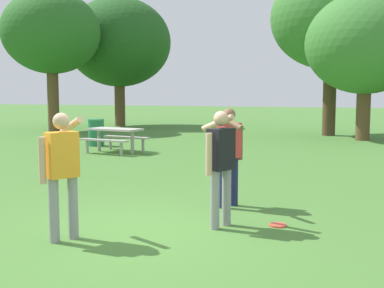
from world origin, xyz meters
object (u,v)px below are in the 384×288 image
object	(u,v)px
picnic_table_near	(115,135)
trash_can_beside_table	(96,132)
tree_tall_left	(51,33)
tree_broad_center	(119,43)
tree_far_right	(332,18)
person_bystander	(220,160)
tree_slender_mid	(366,43)
person_thrower	(62,166)
frisbee	(278,225)
person_catcher	(229,150)

from	to	relation	value
picnic_table_near	trash_can_beside_table	xyz separation A→B (m)	(-1.59, 1.46, -0.08)
picnic_table_near	tree_tall_left	size ratio (longest dim) A/B	0.28
picnic_table_near	tree_tall_left	world-z (taller)	tree_tall_left
trash_can_beside_table	tree_broad_center	xyz separation A→B (m)	(-4.23, 9.48, 4.22)
tree_broad_center	tree_far_right	distance (m)	11.90
person_bystander	tree_far_right	world-z (taller)	tree_far_right
tree_far_right	tree_slender_mid	size ratio (longest dim) A/B	1.27
tree_broad_center	tree_slender_mid	world-z (taller)	tree_broad_center
person_thrower	tree_broad_center	bearing A→B (deg)	116.78
frisbee	person_bystander	bearing A→B (deg)	-156.75
trash_can_beside_table	person_bystander	bearing A→B (deg)	-49.77
trash_can_beside_table	tree_far_right	xyz separation A→B (m)	(7.46, 7.30, 4.65)
tree_far_right	trash_can_beside_table	bearing A→B (deg)	-135.64
person_thrower	tree_tall_left	bearing A→B (deg)	126.53
person_bystander	trash_can_beside_table	distance (m)	11.21
person_thrower	trash_can_beside_table	bearing A→B (deg)	119.33
person_catcher	tree_tall_left	xyz separation A→B (m)	(-12.48, 12.34, 3.83)
person_thrower	tree_tall_left	distance (m)	18.85
tree_broad_center	tree_far_right	size ratio (longest dim) A/B	0.97
tree_broad_center	tree_slender_mid	distance (m)	13.77
tree_slender_mid	person_bystander	bearing A→B (deg)	-96.87
person_catcher	trash_can_beside_table	world-z (taller)	person_catcher
person_bystander	frisbee	xyz separation A→B (m)	(0.76, 0.33, -0.95)
person_thrower	frisbee	distance (m)	3.10
person_catcher	tree_tall_left	size ratio (longest dim) A/B	0.24
frisbee	person_thrower	bearing A→B (deg)	-146.85
person_thrower	person_bystander	xyz separation A→B (m)	(1.71, 1.29, 0.00)
person_thrower	person_bystander	world-z (taller)	same
trash_can_beside_table	tree_slender_mid	size ratio (longest dim) A/B	0.16
person_bystander	tree_tall_left	size ratio (longest dim) A/B	0.24
person_catcher	frisbee	distance (m)	1.62
person_bystander	tree_broad_center	size ratio (longest dim) A/B	0.23
person_bystander	person_catcher	bearing A→B (deg)	99.86
frisbee	tree_far_right	world-z (taller)	tree_far_right
tree_tall_left	tree_slender_mid	bearing A→B (deg)	1.95
person_thrower	picnic_table_near	distance (m)	9.26
trash_can_beside_table	tree_slender_mid	world-z (taller)	tree_slender_mid
person_catcher	trash_can_beside_table	size ratio (longest dim) A/B	1.71
person_thrower	tree_far_right	xyz separation A→B (m)	(1.94, 17.13, 4.17)
person_thrower	picnic_table_near	bearing A→B (deg)	115.16
person_thrower	person_bystander	bearing A→B (deg)	36.99
trash_can_beside_table	person_catcher	bearing A→B (deg)	-46.29
person_thrower	tree_slender_mid	distance (m)	15.95
frisbee	tree_slender_mid	distance (m)	14.26
frisbee	trash_can_beside_table	xyz separation A→B (m)	(-8.00, 8.22, 0.47)
frisbee	tree_tall_left	distance (m)	19.46
frisbee	picnic_table_near	world-z (taller)	picnic_table_near
person_bystander	trash_can_beside_table	world-z (taller)	person_bystander
tree_tall_left	person_thrower	bearing A→B (deg)	-53.47
person_catcher	tree_far_right	xyz separation A→B (m)	(0.44, 14.64, 4.17)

